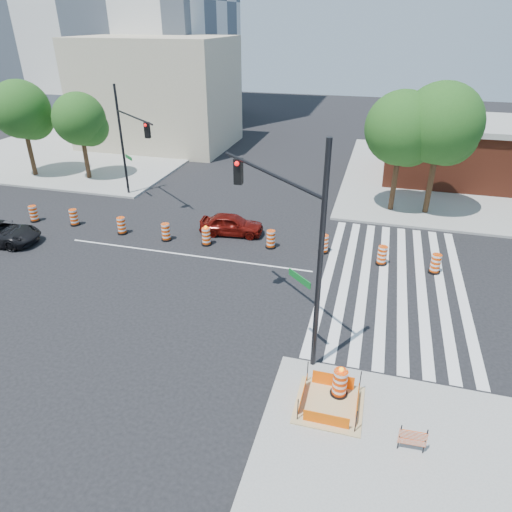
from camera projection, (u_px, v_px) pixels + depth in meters
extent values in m
plane|color=black|center=(186.00, 255.00, 24.95)|extent=(120.00, 120.00, 0.00)
cube|color=gray|center=(487.00, 181.00, 36.02)|extent=(22.00, 22.00, 0.15)
cube|color=gray|center=(88.00, 149.00, 44.53)|extent=(22.00, 22.00, 0.15)
cube|color=silver|center=(328.00, 274.00, 23.11)|extent=(0.45, 13.50, 0.01)
cube|color=silver|center=(346.00, 276.00, 22.89)|extent=(0.45, 13.50, 0.01)
cube|color=silver|center=(364.00, 278.00, 22.68)|extent=(0.45, 13.50, 0.01)
cube|color=silver|center=(383.00, 281.00, 22.47)|extent=(0.45, 13.50, 0.01)
cube|color=silver|center=(402.00, 283.00, 22.26)|extent=(0.45, 13.50, 0.01)
cube|color=silver|center=(421.00, 286.00, 22.04)|extent=(0.45, 13.50, 0.01)
cube|color=silver|center=(441.00, 289.00, 21.83)|extent=(0.45, 13.50, 0.01)
cube|color=silver|center=(461.00, 291.00, 21.62)|extent=(0.45, 13.50, 0.01)
cube|color=silver|center=(186.00, 255.00, 24.95)|extent=(14.00, 0.12, 0.01)
cube|color=tan|center=(329.00, 405.00, 15.06)|extent=(2.20, 2.20, 0.05)
cube|color=#FF5E05|center=(326.00, 420.00, 14.18)|extent=(1.44, 0.02, 0.55)
cube|color=#FF5E05|center=(333.00, 381.00, 15.72)|extent=(1.44, 0.02, 0.55)
cube|color=#FF5E05|center=(303.00, 394.00, 15.16)|extent=(0.02, 1.44, 0.55)
cube|color=#FF5E05|center=(358.00, 405.00, 14.73)|extent=(0.02, 1.44, 0.55)
cylinder|color=black|center=(298.00, 410.00, 14.31)|extent=(0.04, 0.04, 0.90)
cylinder|color=black|center=(356.00, 422.00, 13.89)|extent=(0.04, 0.04, 0.90)
cylinder|color=black|center=(307.00, 372.00, 15.85)|extent=(0.04, 0.04, 0.90)
cylinder|color=black|center=(360.00, 382.00, 15.42)|extent=(0.04, 0.04, 0.90)
cube|color=maroon|center=(493.00, 155.00, 35.08)|extent=(16.00, 8.00, 4.20)
cube|color=gray|center=(501.00, 125.00, 34.02)|extent=(16.50, 8.50, 0.40)
cube|color=#B8AD8D|center=(158.00, 93.00, 44.24)|extent=(14.00, 10.00, 10.00)
imported|color=#590C07|center=(232.00, 224.00, 27.05)|extent=(3.89, 1.91, 1.28)
imported|color=black|center=(0.00, 233.00, 26.01)|extent=(4.70, 2.51, 1.26)
cylinder|color=black|center=(320.00, 265.00, 14.97)|extent=(0.19, 0.19, 8.34)
cylinder|color=black|center=(269.00, 173.00, 16.26)|extent=(4.69, 4.33, 0.13)
cube|color=black|center=(238.00, 171.00, 18.15)|extent=(0.33, 0.29, 1.04)
sphere|color=#FF0C0C|center=(237.00, 164.00, 17.82)|extent=(0.19, 0.19, 0.19)
cube|color=#0C591E|center=(300.00, 279.00, 16.24)|extent=(0.95, 0.88, 0.26)
cylinder|color=black|center=(122.00, 141.00, 31.63)|extent=(0.17, 0.17, 7.52)
cylinder|color=black|center=(134.00, 117.00, 28.63)|extent=(4.45, 3.65, 0.11)
cube|color=black|center=(147.00, 130.00, 27.42)|extent=(0.30, 0.26, 0.94)
sphere|color=#FF0C0C|center=(145.00, 125.00, 27.12)|extent=(0.17, 0.17, 0.17)
cube|color=#0C591E|center=(129.00, 157.00, 31.39)|extent=(0.90, 0.74, 0.24)
cylinder|color=black|center=(339.00, 394.00, 15.48)|extent=(0.61, 0.61, 0.10)
cylinder|color=#E94004|center=(340.00, 382.00, 15.24)|extent=(0.49, 0.49, 0.96)
sphere|color=#FF990C|center=(341.00, 370.00, 14.98)|extent=(0.16, 0.16, 0.16)
cube|color=#E94004|center=(413.00, 435.00, 13.20)|extent=(0.81, 0.08, 0.27)
cube|color=#E94004|center=(412.00, 442.00, 13.34)|extent=(0.81, 0.08, 0.21)
cylinder|color=black|center=(399.00, 437.00, 13.36)|extent=(0.04, 0.04, 0.95)
cylinder|color=black|center=(425.00, 442.00, 13.21)|extent=(0.04, 0.04, 0.95)
cylinder|color=#382314|center=(29.00, 148.00, 36.22)|extent=(0.35, 0.35, 4.70)
sphere|color=#174614|center=(21.00, 109.00, 34.86)|extent=(4.40, 4.40, 4.40)
sphere|color=#174614|center=(32.00, 119.00, 35.35)|extent=(3.23, 3.23, 3.23)
sphere|color=#174614|center=(15.00, 116.00, 34.98)|extent=(2.93, 2.93, 2.93)
cylinder|color=#382314|center=(85.00, 153.00, 35.65)|extent=(0.35, 0.35, 4.20)
sphere|color=#174614|center=(79.00, 119.00, 34.43)|extent=(3.94, 3.94, 3.94)
sphere|color=#174614|center=(89.00, 127.00, 34.88)|extent=(2.89, 2.89, 2.89)
sphere|color=#174614|center=(73.00, 124.00, 34.53)|extent=(2.62, 2.62, 2.62)
cylinder|color=#382314|center=(395.00, 176.00, 29.48)|extent=(0.34, 0.34, 4.87)
sphere|color=#174614|center=(402.00, 128.00, 28.06)|extent=(4.57, 4.57, 4.57)
sphere|color=#174614|center=(409.00, 140.00, 28.56)|extent=(3.35, 3.35, 3.35)
sphere|color=#174614|center=(394.00, 136.00, 28.19)|extent=(3.05, 3.05, 3.05)
cylinder|color=#382314|center=(432.00, 176.00, 28.93)|extent=(0.36, 0.36, 5.22)
sphere|color=#174614|center=(441.00, 123.00, 27.42)|extent=(4.90, 4.90, 4.90)
sphere|color=#174614|center=(448.00, 136.00, 27.95)|extent=(3.59, 3.59, 3.59)
sphere|color=#174614|center=(432.00, 132.00, 27.56)|extent=(3.26, 3.26, 3.26)
cylinder|color=black|center=(35.00, 220.00, 29.05)|extent=(0.60, 0.60, 0.10)
cylinder|color=#E94004|center=(33.00, 213.00, 28.82)|extent=(0.48, 0.48, 0.95)
cylinder|color=black|center=(75.00, 224.00, 28.52)|extent=(0.60, 0.60, 0.10)
cylinder|color=#E94004|center=(74.00, 217.00, 28.29)|extent=(0.48, 0.48, 0.95)
cylinder|color=black|center=(123.00, 233.00, 27.40)|extent=(0.60, 0.60, 0.10)
cylinder|color=#E94004|center=(121.00, 225.00, 27.17)|extent=(0.48, 0.48, 0.95)
cylinder|color=black|center=(167.00, 239.00, 26.59)|extent=(0.60, 0.60, 0.10)
cylinder|color=#E94004|center=(166.00, 231.00, 26.36)|extent=(0.48, 0.48, 0.95)
cylinder|color=black|center=(207.00, 244.00, 26.06)|extent=(0.60, 0.60, 0.10)
cylinder|color=#E94004|center=(206.00, 236.00, 25.83)|extent=(0.48, 0.48, 0.95)
sphere|color=#FF990C|center=(206.00, 227.00, 25.57)|extent=(0.16, 0.16, 0.16)
cylinder|color=black|center=(271.00, 247.00, 25.74)|extent=(0.60, 0.60, 0.10)
cylinder|color=#E94004|center=(271.00, 239.00, 25.51)|extent=(0.48, 0.48, 0.95)
cylinder|color=black|center=(323.00, 251.00, 25.21)|extent=(0.60, 0.60, 0.10)
cylinder|color=#E94004|center=(324.00, 243.00, 24.98)|extent=(0.48, 0.48, 0.95)
cylinder|color=black|center=(381.00, 263.00, 24.00)|extent=(0.60, 0.60, 0.10)
cylinder|color=#E94004|center=(382.00, 255.00, 23.77)|extent=(0.48, 0.48, 0.95)
cylinder|color=black|center=(434.00, 272.00, 23.20)|extent=(0.60, 0.60, 0.10)
cylinder|color=#E94004|center=(436.00, 263.00, 22.97)|extent=(0.48, 0.48, 0.95)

